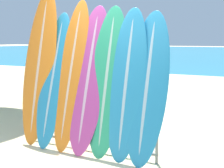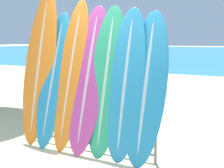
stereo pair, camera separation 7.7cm
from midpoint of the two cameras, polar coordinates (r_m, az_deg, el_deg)
The scene contains 11 objects.
ground_plane at distance 4.36m, azimuth -4.67°, elevation -14.33°, with size 160.00×160.00×0.00m, color beige.
surfboard_rack at distance 4.71m, azimuth -5.00°, elevation -6.44°, with size 2.23×0.04×0.89m.
surfboard_slot_0 at distance 5.17m, azimuth -13.53°, elevation 3.23°, with size 0.60×0.64×2.49m.
surfboard_slot_1 at distance 4.97m, azimuth -11.05°, elevation 0.94°, with size 0.51×0.71×2.11m.
surfboard_slot_2 at distance 4.78m, azimuth -7.85°, elevation 1.85°, with size 0.49×0.74×2.30m.
surfboard_slot_3 at distance 4.61m, azimuth -4.70°, elevation 1.01°, with size 0.59×0.73×2.19m.
surfboard_slot_4 at distance 4.45m, azimuth -1.43°, elevation 0.60°, with size 0.56×0.60×2.16m.
surfboard_slot_5 at distance 4.30m, azimuth 2.20°, elevation 0.06°, with size 0.55×0.59×2.12m.
surfboard_slot_6 at distance 4.19m, azimuth 5.95°, elevation -0.55°, with size 0.58×0.64×2.07m.
person_near_water at distance 7.47m, azimuth -1.39°, elevation 2.59°, with size 0.28×0.30×1.73m.
person_mid_beach at distance 10.52m, azimuth 7.67°, elevation 3.77°, with size 0.28×0.26×1.61m.
Camera 1 is at (2.12, -3.42, 1.66)m, focal length 50.00 mm.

